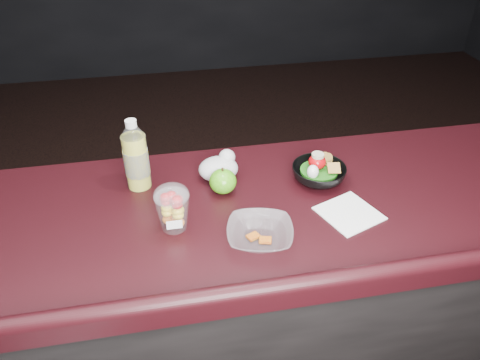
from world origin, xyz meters
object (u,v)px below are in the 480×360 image
object	(u,v)px
lemonade_bottle	(136,160)
snack_bowl	(318,172)
fruit_cup	(172,207)
green_apple	(223,181)
takeout_bowl	(260,234)

from	to	relation	value
lemonade_bottle	snack_bowl	xyz separation A→B (m)	(0.58, -0.08, -0.07)
lemonade_bottle	fruit_cup	xyz separation A→B (m)	(0.10, -0.23, -0.03)
lemonade_bottle	snack_bowl	world-z (taller)	lemonade_bottle
lemonade_bottle	green_apple	bearing A→B (deg)	-17.63
snack_bowl	takeout_bowl	world-z (taller)	snack_bowl
snack_bowl	takeout_bowl	distance (m)	0.36
takeout_bowl	lemonade_bottle	bearing A→B (deg)	134.56
green_apple	snack_bowl	xyz separation A→B (m)	(0.32, 0.00, -0.01)
fruit_cup	takeout_bowl	world-z (taller)	fruit_cup
fruit_cup	green_apple	world-z (taller)	fruit_cup
lemonade_bottle	fruit_cup	distance (m)	0.25
snack_bowl	green_apple	bearing A→B (deg)	-179.66
fruit_cup	green_apple	size ratio (longest dim) A/B	1.59
takeout_bowl	snack_bowl	bearing A→B (deg)	44.66
green_apple	snack_bowl	world-z (taller)	snack_bowl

